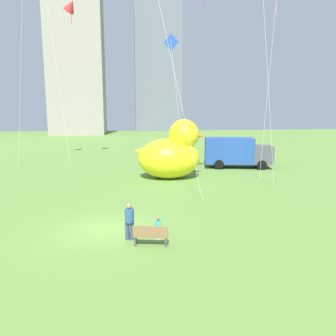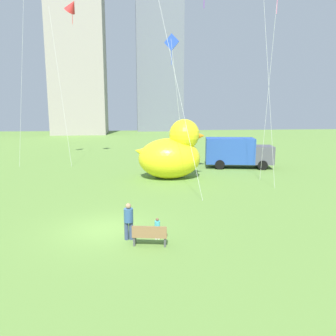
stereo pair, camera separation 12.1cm
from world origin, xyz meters
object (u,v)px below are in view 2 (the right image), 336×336
(kite_red, at_px, (72,6))
(kite_blue, at_px, (172,48))
(box_truck, at_px, (237,153))
(park_bench, at_px, (150,235))
(giant_inflatable_duck, at_px, (172,153))
(person_child, at_px, (157,227))
(person_adult, at_px, (129,220))

(kite_red, relative_size, kite_blue, 1.44)
(box_truck, distance_m, kite_red, 21.49)
(park_bench, bearing_deg, giant_inflatable_duck, 79.64)
(park_bench, relative_size, person_child, 1.56)
(giant_inflatable_duck, xyz_separation_m, box_truck, (6.76, 4.25, -0.59))
(park_bench, relative_size, giant_inflatable_duck, 0.26)
(kite_red, bearing_deg, person_adult, -75.87)
(kite_blue, bearing_deg, giant_inflatable_duck, -96.21)
(kite_red, bearing_deg, person_child, -72.91)
(person_adult, bearing_deg, box_truck, 59.30)
(person_adult, relative_size, kite_red, 0.10)
(person_child, height_order, box_truck, box_truck)
(person_child, bearing_deg, person_adult, 175.98)
(person_child, xyz_separation_m, kite_blue, (2.13, 12.99, 9.69))
(person_adult, distance_m, kite_red, 26.78)
(kite_red, bearing_deg, giant_inflatable_duck, -45.52)
(kite_blue, bearing_deg, box_truck, 31.54)
(person_child, distance_m, giant_inflatable_duck, 13.15)
(person_adult, xyz_separation_m, giant_inflatable_duck, (3.36, 12.80, 1.14))
(park_bench, xyz_separation_m, giant_inflatable_duck, (2.49, 13.59, 1.58))
(kite_red, bearing_deg, box_truck, -16.97)
(kite_red, xyz_separation_m, kite_blue, (8.86, -8.91, -5.21))
(box_truck, bearing_deg, kite_red, 163.03)
(park_bench, xyz_separation_m, kite_red, (-6.36, 22.60, 14.97))
(park_bench, distance_m, person_child, 0.80)
(giant_inflatable_duck, distance_m, kite_red, 18.41)
(park_bench, xyz_separation_m, kite_blue, (2.50, 13.70, 9.76))
(box_truck, bearing_deg, giant_inflatable_duck, -147.87)
(giant_inflatable_duck, bearing_deg, box_truck, 32.13)
(person_adult, xyz_separation_m, kite_red, (-5.49, 21.81, 14.53))
(giant_inflatable_duck, xyz_separation_m, kite_red, (-8.85, 9.01, 13.39))
(person_child, height_order, giant_inflatable_duck, giant_inflatable_duck)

